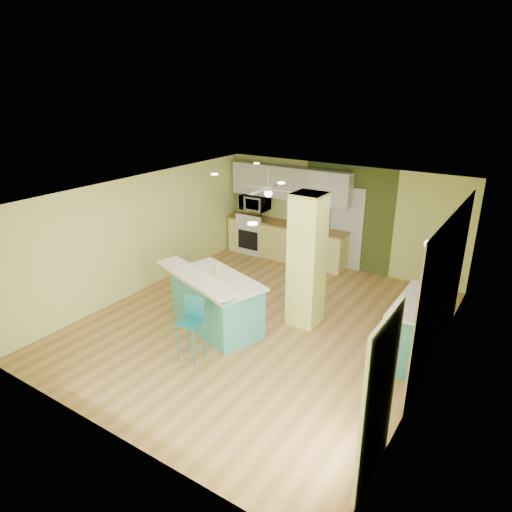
{
  "coord_description": "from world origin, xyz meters",
  "views": [
    {
      "loc": [
        4.07,
        -6.43,
        4.28
      ],
      "look_at": [
        -0.38,
        0.4,
        1.16
      ],
      "focal_mm": 32.0,
      "sensor_mm": 36.0,
      "label": 1
    }
  ],
  "objects_px": {
    "canister": "(217,268)",
    "side_counter": "(416,329)",
    "bar_stool": "(192,318)",
    "fruit_bowl": "(298,224)",
    "peninsula": "(216,301)"
  },
  "relations": [
    {
      "from": "canister",
      "to": "side_counter",
      "type": "bearing_deg",
      "value": 13.04
    },
    {
      "from": "bar_stool",
      "to": "side_counter",
      "type": "bearing_deg",
      "value": 26.37
    },
    {
      "from": "fruit_bowl",
      "to": "canister",
      "type": "height_order",
      "value": "canister"
    },
    {
      "from": "canister",
      "to": "peninsula",
      "type": "bearing_deg",
      "value": -63.15
    },
    {
      "from": "bar_stool",
      "to": "canister",
      "type": "bearing_deg",
      "value": 101.55
    },
    {
      "from": "bar_stool",
      "to": "fruit_bowl",
      "type": "distance_m",
      "value": 4.83
    },
    {
      "from": "peninsula",
      "to": "side_counter",
      "type": "bearing_deg",
      "value": 36.41
    },
    {
      "from": "peninsula",
      "to": "canister",
      "type": "distance_m",
      "value": 0.61
    },
    {
      "from": "fruit_bowl",
      "to": "canister",
      "type": "bearing_deg",
      "value": -86.6
    },
    {
      "from": "side_counter",
      "to": "canister",
      "type": "height_order",
      "value": "canister"
    },
    {
      "from": "peninsula",
      "to": "fruit_bowl",
      "type": "height_order",
      "value": "peninsula"
    },
    {
      "from": "peninsula",
      "to": "fruit_bowl",
      "type": "bearing_deg",
      "value": 114.22
    },
    {
      "from": "peninsula",
      "to": "canister",
      "type": "bearing_deg",
      "value": 136.11
    },
    {
      "from": "bar_stool",
      "to": "fruit_bowl",
      "type": "xyz_separation_m",
      "value": [
        -0.65,
        4.78,
        0.25
      ]
    },
    {
      "from": "bar_stool",
      "to": "side_counter",
      "type": "relative_size",
      "value": 0.7
    }
  ]
}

